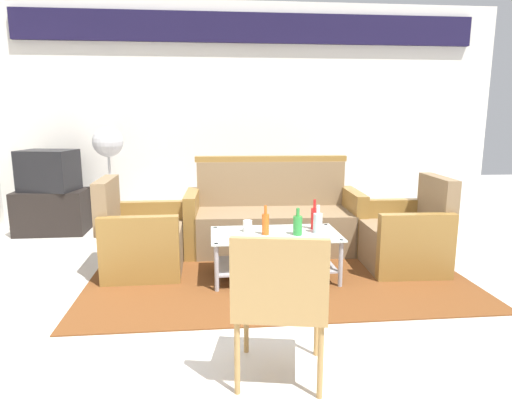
{
  "coord_description": "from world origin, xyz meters",
  "views": [
    {
      "loc": [
        -0.54,
        -3.0,
        1.42
      ],
      "look_at": [
        -0.15,
        0.81,
        0.65
      ],
      "focal_mm": 31.83,
      "sensor_mm": 36.0,
      "label": 1
    }
  ],
  "objects_px": {
    "armchair_right": "(406,238)",
    "bottle_red": "(314,218)",
    "armchair_left": "(140,241)",
    "bottle_orange": "(265,224)",
    "bottle_green": "(298,225)",
    "cup": "(248,226)",
    "wicker_chair": "(280,296)",
    "pedestal_fan": "(108,148)",
    "television": "(49,170)",
    "bottle_clear": "(318,222)",
    "tv_stand": "(52,212)",
    "couch": "(273,220)",
    "coffee_table": "(275,249)"
  },
  "relations": [
    {
      "from": "cup",
      "to": "wicker_chair",
      "type": "height_order",
      "value": "wicker_chair"
    },
    {
      "from": "bottle_orange",
      "to": "bottle_clear",
      "type": "xyz_separation_m",
      "value": [
        0.46,
        0.02,
        -0.0
      ]
    },
    {
      "from": "pedestal_fan",
      "to": "bottle_red",
      "type": "bearing_deg",
      "value": -39.63
    },
    {
      "from": "bottle_red",
      "to": "wicker_chair",
      "type": "bearing_deg",
      "value": -108.73
    },
    {
      "from": "bottle_green",
      "to": "television",
      "type": "height_order",
      "value": "television"
    },
    {
      "from": "armchair_left",
      "to": "bottle_red",
      "type": "height_order",
      "value": "armchair_left"
    },
    {
      "from": "bottle_green",
      "to": "bottle_clear",
      "type": "distance_m",
      "value": 0.2
    },
    {
      "from": "armchair_left",
      "to": "bottle_green",
      "type": "xyz_separation_m",
      "value": [
        1.37,
        -0.37,
        0.21
      ]
    },
    {
      "from": "bottle_clear",
      "to": "armchair_left",
      "type": "bearing_deg",
      "value": 168.49
    },
    {
      "from": "bottle_orange",
      "to": "bottle_red",
      "type": "bearing_deg",
      "value": 17.4
    },
    {
      "from": "bottle_orange",
      "to": "bottle_green",
      "type": "height_order",
      "value": "bottle_orange"
    },
    {
      "from": "cup",
      "to": "pedestal_fan",
      "type": "xyz_separation_m",
      "value": [
        -1.52,
        1.79,
        0.55
      ]
    },
    {
      "from": "armchair_left",
      "to": "bottle_orange",
      "type": "relative_size",
      "value": 3.37
    },
    {
      "from": "armchair_right",
      "to": "bottle_green",
      "type": "bearing_deg",
      "value": 104.86
    },
    {
      "from": "couch",
      "to": "bottle_clear",
      "type": "bearing_deg",
      "value": 109.1
    },
    {
      "from": "bottle_green",
      "to": "wicker_chair",
      "type": "height_order",
      "value": "wicker_chair"
    },
    {
      "from": "couch",
      "to": "cup",
      "type": "xyz_separation_m",
      "value": [
        -0.33,
        -0.79,
        0.14
      ]
    },
    {
      "from": "armchair_left",
      "to": "bottle_clear",
      "type": "distance_m",
      "value": 1.6
    },
    {
      "from": "armchair_left",
      "to": "bottle_orange",
      "type": "height_order",
      "value": "armchair_left"
    },
    {
      "from": "bottle_orange",
      "to": "pedestal_fan",
      "type": "relative_size",
      "value": 0.2
    },
    {
      "from": "bottle_red",
      "to": "cup",
      "type": "xyz_separation_m",
      "value": [
        -0.6,
        -0.03,
        -0.05
      ]
    },
    {
      "from": "bottle_red",
      "to": "bottle_clear",
      "type": "bearing_deg",
      "value": -88.78
    },
    {
      "from": "bottle_clear",
      "to": "couch",
      "type": "bearing_deg",
      "value": 106.7
    },
    {
      "from": "bottle_red",
      "to": "bottle_clear",
      "type": "relative_size",
      "value": 1.11
    },
    {
      "from": "wicker_chair",
      "to": "pedestal_fan",
      "type": "bearing_deg",
      "value": 125.29
    },
    {
      "from": "couch",
      "to": "bottle_green",
      "type": "distance_m",
      "value": 0.96
    },
    {
      "from": "armchair_right",
      "to": "bottle_clear",
      "type": "xyz_separation_m",
      "value": [
        -0.88,
        -0.18,
        0.21
      ]
    },
    {
      "from": "tv_stand",
      "to": "television",
      "type": "bearing_deg",
      "value": 77.71
    },
    {
      "from": "couch",
      "to": "coffee_table",
      "type": "xyz_separation_m",
      "value": [
        -0.1,
        -0.87,
        -0.04
      ]
    },
    {
      "from": "armchair_right",
      "to": "bottle_red",
      "type": "height_order",
      "value": "armchair_right"
    },
    {
      "from": "bottle_red",
      "to": "television",
      "type": "distance_m",
      "value": 3.3
    },
    {
      "from": "couch",
      "to": "wicker_chair",
      "type": "distance_m",
      "value": 2.45
    },
    {
      "from": "armchair_right",
      "to": "coffee_table",
      "type": "bearing_deg",
      "value": 99.82
    },
    {
      "from": "couch",
      "to": "bottle_orange",
      "type": "xyz_separation_m",
      "value": [
        -0.19,
        -0.91,
        0.19
      ]
    },
    {
      "from": "bottle_orange",
      "to": "wicker_chair",
      "type": "bearing_deg",
      "value": -94.14
    },
    {
      "from": "pedestal_fan",
      "to": "armchair_right",
      "type": "bearing_deg",
      "value": -29.53
    },
    {
      "from": "armchair_right",
      "to": "bottle_clear",
      "type": "bearing_deg",
      "value": 103.95
    },
    {
      "from": "couch",
      "to": "television",
      "type": "xyz_separation_m",
      "value": [
        -2.55,
        0.95,
        0.44
      ]
    },
    {
      "from": "coffee_table",
      "to": "cup",
      "type": "distance_m",
      "value": 0.31
    },
    {
      "from": "couch",
      "to": "tv_stand",
      "type": "relative_size",
      "value": 2.28
    },
    {
      "from": "coffee_table",
      "to": "pedestal_fan",
      "type": "height_order",
      "value": "pedestal_fan"
    },
    {
      "from": "tv_stand",
      "to": "pedestal_fan",
      "type": "height_order",
      "value": "pedestal_fan"
    },
    {
      "from": "bottle_red",
      "to": "wicker_chair",
      "type": "height_order",
      "value": "wicker_chair"
    },
    {
      "from": "pedestal_fan",
      "to": "cup",
      "type": "bearing_deg",
      "value": -49.5
    },
    {
      "from": "armchair_left",
      "to": "tv_stand",
      "type": "distance_m",
      "value": 1.97
    },
    {
      "from": "bottle_clear",
      "to": "wicker_chair",
      "type": "xyz_separation_m",
      "value": [
        -0.57,
        -1.54,
        -0.01
      ]
    },
    {
      "from": "armchair_left",
      "to": "armchair_right",
      "type": "bearing_deg",
      "value": 86.26
    },
    {
      "from": "television",
      "to": "couch",
      "type": "bearing_deg",
      "value": 171.95
    },
    {
      "from": "bottle_orange",
      "to": "bottle_red",
      "type": "distance_m",
      "value": 0.48
    },
    {
      "from": "couch",
      "to": "armchair_right",
      "type": "relative_size",
      "value": 2.15
    }
  ]
}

